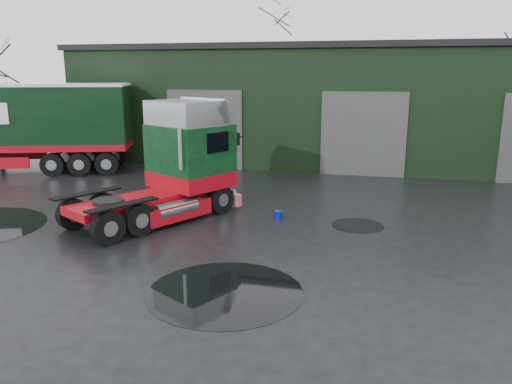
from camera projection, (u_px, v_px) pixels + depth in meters
ground at (242, 290)px, 11.58m from camera, size 100.00×100.00×0.00m
warehouse at (369, 102)px, 29.15m from camera, size 32.40×12.40×6.30m
hero_tractor at (148, 163)px, 16.43m from camera, size 5.45×6.97×4.00m
wash_bucket at (278, 215)px, 17.12m from camera, size 0.35×0.35×0.28m
tree_back_a at (273, 73)px, 40.12m from camera, size 4.40×4.40×9.50m
tree_back_b at (487, 87)px, 36.46m from camera, size 4.40×4.40×7.50m
puddle_0 at (225, 292)px, 11.47m from camera, size 3.63×3.63×0.01m
puddle_1 at (358, 225)px, 16.38m from camera, size 1.71×1.71×0.01m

